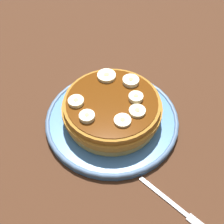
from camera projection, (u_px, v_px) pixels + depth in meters
ground_plane at (112, 126)px, 58.06cm from camera, size 140.00×140.00×3.00cm
plate at (112, 119)px, 56.29cm from camera, size 25.65×25.65×1.54cm
pancake_stack at (113, 110)px, 54.05cm from camera, size 18.73×18.59×4.83cm
banana_slice_0 at (107, 76)px, 56.14cm from camera, size 3.59×3.59×0.89cm
banana_slice_1 at (137, 111)px, 50.38cm from camera, size 2.92×2.92×0.79cm
banana_slice_2 at (122, 121)px, 49.05cm from camera, size 2.95×2.95×0.73cm
banana_slice_3 at (136, 98)px, 52.32cm from camera, size 2.66×2.66×1.06cm
banana_slice_4 at (76, 102)px, 51.75cm from camera, size 2.85×2.85×0.95cm
banana_slice_5 at (87, 117)px, 49.42cm from camera, size 2.70×2.70×1.06cm
banana_slice_6 at (131, 81)px, 55.10cm from camera, size 3.14×3.14×1.06cm
fork at (176, 207)px, 45.57cm from camera, size 11.13×8.38×0.50cm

